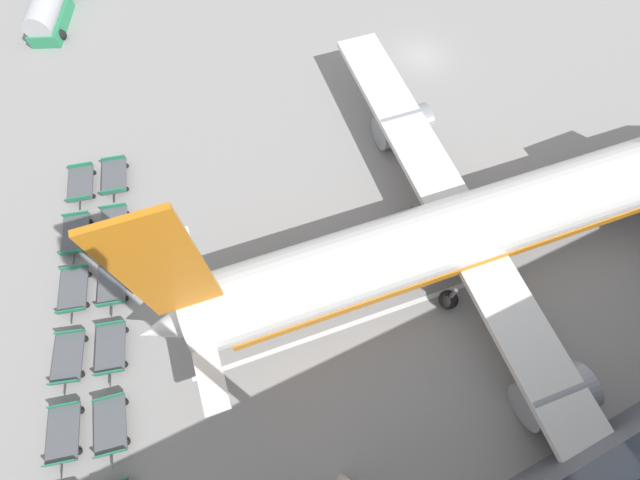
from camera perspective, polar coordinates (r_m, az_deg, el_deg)
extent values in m
plane|color=gray|center=(41.87, 13.28, 22.77)|extent=(500.00, 500.00, 0.00)
cylinder|color=white|center=(28.36, 22.11, 2.49)|extent=(8.28, 38.29, 4.37)
cone|color=white|center=(24.94, -17.27, -10.15)|extent=(4.67, 5.64, 4.15)
cube|color=orange|center=(18.96, -20.14, -3.78)|extent=(0.62, 3.29, 8.61)
cube|color=white|center=(24.22, -16.21, -9.29)|extent=(10.74, 2.40, 0.24)
cube|color=white|center=(28.45, 18.93, 0.69)|extent=(38.21, 7.17, 0.44)
cylinder|color=gray|center=(28.30, 28.76, -17.72)|extent=(3.02, 4.20, 2.63)
cylinder|color=gray|center=(33.93, 10.96, 14.63)|extent=(3.02, 4.20, 2.63)
cube|color=orange|center=(28.98, 21.60, 1.76)|extent=(7.97, 34.51, 0.79)
cylinder|color=#56565B|center=(37.07, 36.23, 5.96)|extent=(0.24, 0.24, 1.72)
sphere|color=black|center=(37.65, 35.54, 5.28)|extent=(1.23, 1.23, 1.23)
cylinder|color=#56565B|center=(27.57, 17.21, -7.02)|extent=(0.24, 0.24, 1.72)
sphere|color=black|center=(28.34, 16.74, -7.61)|extent=(1.23, 1.23, 1.23)
cylinder|color=#56565B|center=(29.43, 11.90, 3.58)|extent=(0.24, 0.24, 1.72)
sphere|color=black|center=(30.16, 11.59, 2.76)|extent=(1.23, 1.23, 1.23)
cube|color=#2D8C5B|center=(50.00, -32.19, 23.47)|extent=(6.41, 4.61, 1.09)
cylinder|color=#B7BABC|center=(49.44, -32.85, 24.38)|extent=(6.04, 4.26, 2.29)
sphere|color=black|center=(48.26, -31.24, 22.38)|extent=(0.90, 0.90, 0.90)
sphere|color=black|center=(49.39, -33.85, 21.71)|extent=(0.90, 0.90, 0.90)
cube|color=#515459|center=(35.69, -29.29, 6.64)|extent=(3.35, 2.38, 0.10)
cube|color=#237F56|center=(34.70, -29.53, 4.83)|extent=(0.48, 1.69, 0.32)
cube|color=#237F56|center=(36.42, -29.36, 8.71)|extent=(0.48, 1.69, 0.32)
cube|color=#333338|center=(34.73, -29.32, 4.02)|extent=(0.69, 0.22, 0.06)
sphere|color=black|center=(35.64, -30.15, 4.66)|extent=(0.36, 0.36, 0.36)
sphere|color=black|center=(35.09, -28.02, 5.17)|extent=(0.36, 0.36, 0.36)
sphere|color=black|center=(36.85, -30.01, 7.42)|extent=(0.36, 0.36, 0.36)
sphere|color=black|center=(36.32, -27.93, 7.95)|extent=(0.36, 0.36, 0.36)
cube|color=#515459|center=(33.50, -29.83, 0.70)|extent=(3.38, 2.46, 0.10)
cube|color=#237F56|center=(32.65, -30.17, -1.40)|extent=(0.53, 1.68, 0.32)
cube|color=#237F56|center=(34.07, -29.81, 3.04)|extent=(0.53, 1.68, 0.32)
cube|color=#333338|center=(32.74, -29.96, -2.26)|extent=(0.69, 0.24, 0.06)
sphere|color=black|center=(33.61, -30.78, -1.37)|extent=(0.36, 0.36, 0.36)
sphere|color=black|center=(32.99, -28.54, -1.01)|extent=(0.36, 0.36, 0.36)
sphere|color=black|center=(34.61, -30.51, 1.77)|extent=(0.36, 0.36, 0.36)
sphere|color=black|center=(34.01, -28.32, 2.18)|extent=(0.36, 0.36, 0.36)
cube|color=#515459|center=(31.65, -30.03, -5.75)|extent=(3.38, 2.46, 0.10)
cube|color=#237F56|center=(30.95, -30.40, -8.14)|extent=(0.53, 1.68, 0.32)
cube|color=#237F56|center=(32.07, -30.01, -3.17)|extent=(0.53, 1.68, 0.32)
cube|color=#333338|center=(31.10, -30.17, -9.01)|extent=(0.69, 0.24, 0.06)
sphere|color=black|center=(31.90, -31.04, -7.90)|extent=(0.36, 0.36, 0.36)
sphere|color=black|center=(31.26, -28.66, -7.65)|extent=(0.36, 0.36, 0.36)
sphere|color=black|center=(32.69, -30.75, -4.41)|extent=(0.36, 0.36, 0.36)
sphere|color=black|center=(32.06, -28.43, -4.09)|extent=(0.36, 0.36, 0.36)
cube|color=#515459|center=(30.28, -30.57, -13.30)|extent=(3.41, 2.54, 0.10)
cube|color=#237F56|center=(29.78, -31.07, -15.94)|extent=(0.58, 1.66, 0.32)
cube|color=#237F56|center=(30.48, -30.45, -10.51)|extent=(0.58, 1.66, 0.32)
cube|color=#333338|center=(29.99, -30.85, -16.81)|extent=(0.69, 0.26, 0.06)
sphere|color=black|center=(30.71, -31.70, -15.42)|extent=(0.36, 0.36, 0.36)
sphere|color=black|center=(30.03, -29.18, -15.41)|extent=(0.36, 0.36, 0.36)
sphere|color=black|center=(31.20, -31.25, -11.61)|extent=(0.36, 0.36, 0.36)
sphere|color=black|center=(30.53, -28.80, -11.52)|extent=(0.36, 0.36, 0.36)
cube|color=#515459|center=(29.45, -31.05, -21.21)|extent=(3.37, 2.41, 0.10)
cube|color=#237F56|center=(29.12, -31.46, -24.03)|extent=(0.50, 1.68, 0.32)
cube|color=#237F56|center=(29.49, -31.05, -18.31)|extent=(0.50, 1.68, 0.32)
cube|color=#333338|center=(29.38, -31.18, -24.85)|extent=(0.69, 0.23, 0.06)
sphere|color=black|center=(30.01, -32.17, -23.32)|extent=(0.36, 0.36, 0.36)
sphere|color=black|center=(29.33, -29.45, -23.36)|extent=(0.36, 0.36, 0.36)
sphere|color=black|center=(30.27, -31.86, -19.32)|extent=(0.36, 0.36, 0.36)
sphere|color=black|center=(29.60, -29.24, -19.26)|extent=(0.36, 0.36, 0.36)
cube|color=#515459|center=(34.95, -25.75, 7.70)|extent=(3.36, 2.39, 0.10)
cube|color=#237F56|center=(33.93, -25.91, 5.89)|extent=(0.48, 1.69, 0.32)
cube|color=#237F56|center=(35.70, -25.86, 9.80)|extent=(0.48, 1.69, 0.32)
cube|color=#333338|center=(33.96, -25.70, 5.06)|extent=(0.69, 0.22, 0.06)
sphere|color=black|center=(34.85, -26.64, 5.69)|extent=(0.36, 0.36, 0.36)
sphere|color=black|center=(34.38, -24.40, 6.21)|extent=(0.36, 0.36, 0.36)
sphere|color=black|center=(36.10, -26.58, 8.48)|extent=(0.36, 0.36, 0.36)
sphere|color=black|center=(35.64, -24.40, 9.01)|extent=(0.36, 0.36, 0.36)
cube|color=#515459|center=(32.60, -25.77, 1.73)|extent=(3.38, 2.44, 0.10)
cube|color=#237F56|center=(31.72, -26.00, -0.40)|extent=(0.52, 1.68, 0.32)
cube|color=#237F56|center=(33.21, -25.84, 4.11)|extent=(0.52, 1.68, 0.32)
cube|color=#333338|center=(31.80, -25.78, -1.29)|extent=(0.69, 0.24, 0.06)
sphere|color=black|center=(32.64, -26.75, -0.41)|extent=(0.36, 0.36, 0.36)
sphere|color=black|center=(32.13, -24.37, 0.00)|extent=(0.36, 0.36, 0.36)
sphere|color=black|center=(33.69, -26.62, 2.78)|extent=(0.36, 0.36, 0.36)
sphere|color=black|center=(33.19, -24.31, 3.23)|extent=(0.36, 0.36, 0.36)
cube|color=#515459|center=(30.68, -25.97, -5.17)|extent=(3.38, 2.46, 0.10)
cube|color=#237F56|center=(29.95, -26.24, -7.62)|extent=(0.53, 1.68, 0.32)
cube|color=#237F56|center=(31.12, -26.02, -2.52)|extent=(0.53, 1.68, 0.32)
cube|color=#333338|center=(30.10, -26.01, -8.53)|extent=(0.69, 0.24, 0.06)
sphere|color=black|center=(30.88, -27.03, -7.40)|extent=(0.36, 0.36, 0.36)
sphere|color=black|center=(30.33, -24.49, -7.11)|extent=(0.36, 0.36, 0.36)
sphere|color=black|center=(31.69, -26.85, -3.81)|extent=(0.36, 0.36, 0.36)
sphere|color=black|center=(31.16, -24.40, -3.46)|extent=(0.36, 0.36, 0.36)
cube|color=#515459|center=(29.26, -26.14, -12.80)|extent=(3.38, 2.44, 0.10)
cube|color=#237F56|center=(28.71, -26.41, -15.53)|extent=(0.52, 1.68, 0.32)
cube|color=#237F56|center=(29.51, -26.21, -9.93)|extent=(0.52, 1.68, 0.32)
cube|color=#333338|center=(28.92, -26.17, -16.43)|extent=(0.69, 0.24, 0.06)
sphere|color=black|center=(29.61, -27.26, -15.07)|extent=(0.36, 0.36, 0.36)
sphere|color=black|center=(29.05, -24.55, -14.89)|extent=(0.36, 0.36, 0.36)
sphere|color=black|center=(30.17, -27.09, -11.14)|extent=(0.36, 0.36, 0.36)
sphere|color=black|center=(29.61, -24.47, -10.89)|extent=(0.36, 0.36, 0.36)
cube|color=#515459|center=(28.35, -26.17, -21.24)|extent=(3.31, 2.26, 0.10)
cube|color=#237F56|center=(27.98, -26.26, -24.18)|extent=(0.41, 1.70, 0.32)
cube|color=#237F56|center=(28.42, -26.44, -18.24)|extent=(0.41, 1.70, 0.32)
cube|color=#333338|center=(28.24, -25.94, -25.02)|extent=(0.70, 0.19, 0.06)
sphere|color=black|center=(28.84, -27.24, -23.55)|extent=(0.36, 0.36, 0.36)
sphere|color=black|center=(28.28, -24.30, -23.33)|extent=(0.36, 0.36, 0.36)
sphere|color=black|center=(29.15, -27.33, -19.39)|extent=(0.36, 0.36, 0.36)
sphere|color=black|center=(28.60, -24.51, -19.10)|extent=(0.36, 0.36, 0.36)
cube|color=white|center=(27.53, 5.65, -10.61)|extent=(2.54, 21.63, 0.01)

